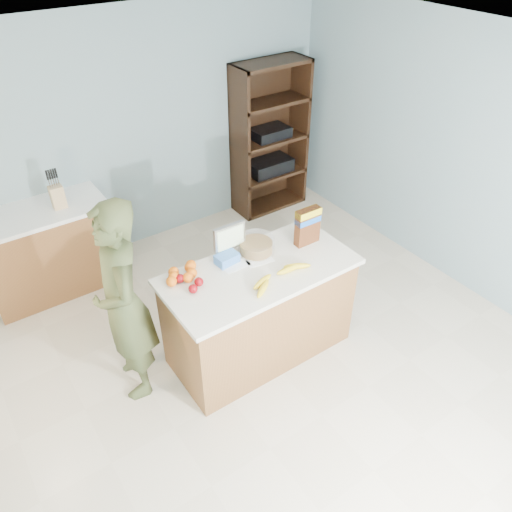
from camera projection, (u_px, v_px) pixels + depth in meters
floor at (279, 370)px, 4.25m from camera, size 4.50×5.00×0.02m
walls at (286, 202)px, 3.27m from camera, size 4.52×5.02×2.51m
counter_peninsula at (259, 315)px, 4.20m from camera, size 1.56×0.76×0.90m
back_cabinet at (48, 250)px, 4.89m from camera, size 1.24×0.62×0.90m
shelving_unit at (267, 140)px, 6.00m from camera, size 0.90×0.40×1.80m
person at (123, 304)px, 3.66m from camera, size 0.51×0.68×1.70m
knife_block at (57, 196)px, 4.61m from camera, size 0.12×0.10×0.31m
envelopes at (248, 263)px, 3.97m from camera, size 0.42×0.18×0.00m
bananas at (278, 276)px, 3.81m from camera, size 0.59×0.23×0.05m
apples at (191, 283)px, 3.72m from camera, size 0.17×0.23×0.07m
oranges at (183, 273)px, 3.81m from camera, size 0.30×0.20×0.08m
blue_carton at (227, 259)px, 3.96m from camera, size 0.19×0.14×0.08m
salad_bowl at (256, 246)px, 4.07m from camera, size 0.30×0.30×0.13m
tv at (230, 238)px, 3.98m from camera, size 0.28×0.12×0.28m
cereal_box at (308, 224)px, 4.10m from camera, size 0.22×0.08×0.33m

